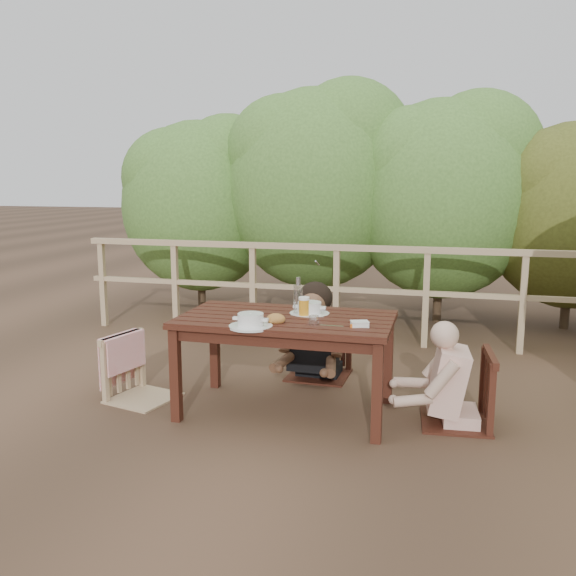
% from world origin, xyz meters
% --- Properties ---
extents(ground, '(60.00, 60.00, 0.00)m').
position_xyz_m(ground, '(0.00, 0.00, 0.00)').
color(ground, brown).
rests_on(ground, ground).
extents(table, '(1.49, 0.84, 0.69)m').
position_xyz_m(table, '(0.00, 0.00, 0.35)').
color(table, black).
rests_on(table, ground).
extents(chair_left, '(0.55, 0.55, 0.92)m').
position_xyz_m(chair_left, '(-1.12, -0.04, 0.46)').
color(chair_left, tan).
rests_on(chair_left, ground).
extents(chair_far, '(0.52, 0.52, 1.01)m').
position_xyz_m(chair_far, '(0.06, 0.84, 0.50)').
color(chair_far, black).
rests_on(chair_far, ground).
extents(chair_right, '(0.51, 0.51, 0.96)m').
position_xyz_m(chair_right, '(1.18, 0.09, 0.48)').
color(chair_right, black).
rests_on(chair_right, ground).
extents(woman, '(0.54, 0.65, 1.28)m').
position_xyz_m(woman, '(0.06, 0.86, 0.64)').
color(woman, black).
rests_on(woman, ground).
extents(diner_right, '(0.62, 0.52, 1.18)m').
position_xyz_m(diner_right, '(1.21, 0.09, 0.59)').
color(diner_right, '#D6A492').
rests_on(diner_right, ground).
extents(railing, '(5.60, 0.10, 1.01)m').
position_xyz_m(railing, '(0.00, 2.00, 0.51)').
color(railing, tan).
rests_on(railing, ground).
extents(hedge_row, '(6.60, 1.60, 3.80)m').
position_xyz_m(hedge_row, '(0.40, 3.20, 1.90)').
color(hedge_row, '#406428').
rests_on(hedge_row, ground).
extents(soup_near, '(0.29, 0.29, 0.10)m').
position_xyz_m(soup_near, '(-0.16, -0.32, 0.74)').
color(soup_near, white).
rests_on(soup_near, table).
extents(soup_far, '(0.29, 0.29, 0.10)m').
position_xyz_m(soup_far, '(0.13, 0.15, 0.74)').
color(soup_far, silver).
rests_on(soup_far, table).
extents(bread_roll, '(0.13, 0.10, 0.08)m').
position_xyz_m(bread_roll, '(-0.02, -0.19, 0.73)').
color(bread_roll, '#A2722B').
rests_on(bread_roll, table).
extents(beer_glass, '(0.08, 0.08, 0.15)m').
position_xyz_m(beer_glass, '(0.11, 0.07, 0.76)').
color(beer_glass, orange).
rests_on(beer_glass, table).
extents(bottle, '(0.07, 0.07, 0.28)m').
position_xyz_m(bottle, '(0.06, 0.11, 0.83)').
color(bottle, silver).
rests_on(bottle, table).
extents(tumbler, '(0.07, 0.07, 0.08)m').
position_xyz_m(tumbler, '(0.24, -0.20, 0.73)').
color(tumbler, silver).
rests_on(tumbler, table).
extents(butter_tub, '(0.14, 0.12, 0.05)m').
position_xyz_m(butter_tub, '(0.54, -0.16, 0.72)').
color(butter_tub, white).
rests_on(butter_tub, table).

